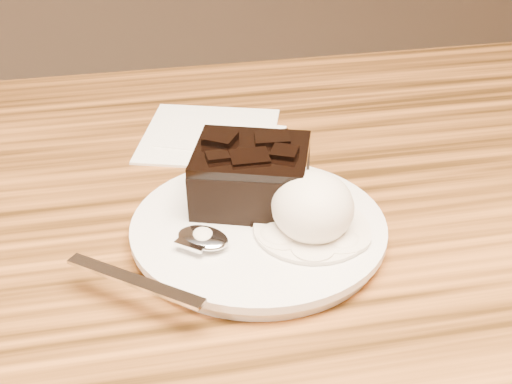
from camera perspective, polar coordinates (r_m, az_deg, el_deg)
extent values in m
cylinder|color=white|center=(0.58, 0.20, -3.19)|extent=(0.20, 0.20, 0.02)
cube|color=black|center=(0.59, -0.38, 1.07)|extent=(0.11, 0.10, 0.04)
ellipsoid|color=silver|center=(0.55, 4.53, -1.19)|extent=(0.06, 0.07, 0.05)
cylinder|color=silver|center=(0.56, 4.44, -2.99)|extent=(0.09, 0.09, 0.00)
cube|color=white|center=(0.74, -3.71, 4.60)|extent=(0.17, 0.17, 0.01)
cube|color=black|center=(0.57, -0.24, -2.50)|extent=(0.01, 0.01, 0.00)
cube|color=black|center=(0.54, 7.36, -4.98)|extent=(0.01, 0.01, 0.00)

